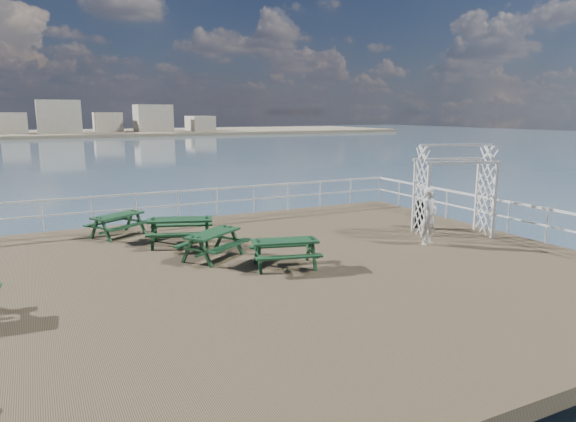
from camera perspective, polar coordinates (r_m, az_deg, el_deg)
The scene contains 10 objects.
ground at distance 12.68m, azimuth -4.16°, elevation -7.43°, with size 18.00×14.00×0.30m, color brown.
sea_backdrop at distance 146.29m, azimuth -19.94°, elevation 8.58°, with size 300.00×300.00×9.20m.
railing at distance 14.73m, azimuth -8.27°, elevation -0.80°, with size 17.77×13.76×1.10m.
picnic_table_a at distance 16.93m, azimuth -18.38°, elevation -1.01°, with size 2.05×1.94×0.78m.
picnic_table_b at distance 15.31m, azimuth -11.86°, elevation -1.62°, with size 2.22×1.99×0.89m.
picnic_table_c at distance 13.78m, azimuth -8.35°, elevation -3.13°, with size 2.14×2.06×0.81m.
picnic_table_e at distance 12.87m, azimuth -0.35°, elevation -4.06°, with size 1.92×1.69×0.80m.
trellis_arbor at distance 16.93m, azimuth 17.91°, elevation 1.70°, with size 2.60×1.96×2.88m.
sandwich_board at distance 17.84m, azimuth 14.58°, elevation -0.38°, with size 0.68×0.61×0.92m.
person at distance 15.58m, azimuth 15.40°, elevation -0.55°, with size 0.62×0.40×1.69m, color silver.
Camera 1 is at (-4.52, -11.16, 3.84)m, focal length 32.00 mm.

